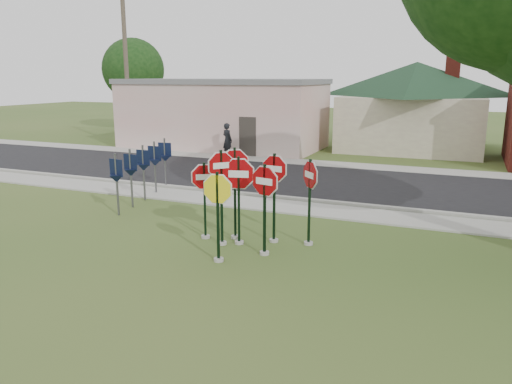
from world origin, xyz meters
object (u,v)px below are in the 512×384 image
at_px(stop_sign_center, 239,188).
at_px(utility_pole_near, 126,66).
at_px(pedestrian, 227,140).
at_px(stop_sign_yellow, 218,206).
at_px(stop_sign_left, 221,185).

distance_m(stop_sign_center, utility_pole_near, 19.74).
height_order(utility_pole_near, pedestrian, utility_pole_near).
height_order(stop_sign_center, stop_sign_yellow, stop_sign_center).
distance_m(stop_sign_left, utility_pole_near, 19.61).
relative_size(stop_sign_center, pedestrian, 1.35).
height_order(stop_sign_center, utility_pole_near, utility_pole_near).
relative_size(stop_sign_yellow, pedestrian, 1.25).
xyz_separation_m(stop_sign_center, stop_sign_left, (-0.40, -0.22, 0.08)).
bearing_deg(stop_sign_yellow, utility_pole_near, 132.48).
height_order(stop_sign_yellow, pedestrian, stop_sign_yellow).
distance_m(stop_sign_center, stop_sign_yellow, 1.37).
relative_size(stop_sign_center, stop_sign_left, 0.94).
bearing_deg(utility_pole_near, stop_sign_yellow, -47.52).
height_order(stop_sign_center, stop_sign_left, stop_sign_left).
bearing_deg(utility_pole_near, stop_sign_center, -44.99).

